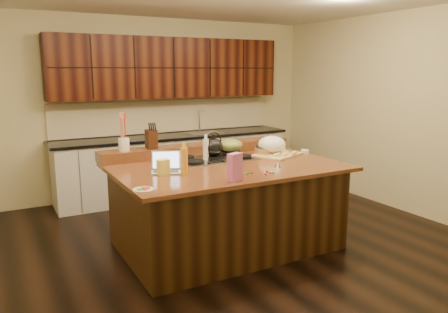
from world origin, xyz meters
TOP-DOWN VIEW (x-y plane):
  - room at (0.00, 0.00)m, footprint 5.52×5.02m
  - island at (0.00, 0.00)m, footprint 2.40×1.60m
  - back_ledge at (0.00, 0.70)m, footprint 2.40×0.30m
  - cooktop at (0.00, 0.30)m, footprint 0.92×0.52m
  - back_counter at (0.30, 2.23)m, footprint 3.70×0.66m
  - kettle at (0.00, 0.30)m, footprint 0.25×0.25m
  - green_bowl at (0.30, 0.43)m, footprint 0.36×0.36m
  - laptop at (-0.69, 0.00)m, footprint 0.36×0.33m
  - oil_bottle at (-0.59, -0.23)m, footprint 0.08×0.08m
  - vinegar_bottle at (-0.11, 0.27)m, footprint 0.07×0.07m
  - wooden_tray at (0.75, 0.20)m, footprint 0.68×0.60m
  - ramekin_a at (1.15, 0.10)m, footprint 0.13×0.13m
  - ramekin_b at (0.80, 0.03)m, footprint 0.10×0.10m
  - ramekin_c at (0.99, 0.36)m, footprint 0.11×0.11m
  - strainer_bowl at (0.67, 0.25)m, footprint 0.28×0.28m
  - kitchen_timer at (0.41, -0.38)m, footprint 0.10×0.10m
  - pink_bag at (-0.27, -0.65)m, footprint 0.15×0.12m
  - candy_plate at (-1.11, -0.56)m, footprint 0.22×0.22m
  - package_box at (-0.76, -0.12)m, footprint 0.12×0.10m
  - utensil_crock at (-0.91, 0.70)m, footprint 0.14×0.14m
  - knife_block at (-0.59, 0.70)m, footprint 0.12×0.18m
  - gumdrop_0 at (0.18, -0.51)m, footprint 0.02×0.02m
  - gumdrop_1 at (-0.27, -0.56)m, footprint 0.02×0.02m
  - gumdrop_2 at (-0.21, -0.57)m, footprint 0.02×0.02m
  - gumdrop_3 at (0.20, -0.59)m, footprint 0.02×0.02m
  - gumdrop_4 at (0.02, -0.50)m, footprint 0.02×0.02m
  - gumdrop_5 at (-0.12, -0.43)m, footprint 0.02×0.02m
  - gumdrop_6 at (-0.15, -0.50)m, footprint 0.02×0.02m
  - gumdrop_7 at (-0.09, -0.46)m, footprint 0.02×0.02m
  - gumdrop_8 at (0.10, -0.60)m, footprint 0.02×0.02m
  - gumdrop_9 at (-0.02, -0.48)m, footprint 0.02×0.02m
  - gumdrop_10 at (0.17, -0.58)m, footprint 0.02×0.02m
  - gumdrop_11 at (-0.07, -0.52)m, footprint 0.02×0.02m

SIDE VIEW (x-z plane):
  - island at x=0.00m, z-range 0.00..0.92m
  - candy_plate at x=-1.11m, z-range 0.92..0.93m
  - gumdrop_0 at x=0.18m, z-range 0.92..0.94m
  - gumdrop_1 at x=-0.27m, z-range 0.92..0.94m
  - gumdrop_2 at x=-0.21m, z-range 0.92..0.94m
  - gumdrop_3 at x=0.20m, z-range 0.92..0.94m
  - gumdrop_4 at x=0.02m, z-range 0.92..0.94m
  - gumdrop_5 at x=-0.12m, z-range 0.92..0.94m
  - gumdrop_6 at x=-0.15m, z-range 0.92..0.94m
  - gumdrop_7 at x=-0.09m, z-range 0.92..0.94m
  - gumdrop_8 at x=0.10m, z-range 0.92..0.94m
  - gumdrop_9 at x=-0.02m, z-range 0.92..0.94m
  - gumdrop_10 at x=0.17m, z-range 0.92..0.94m
  - gumdrop_11 at x=-0.07m, z-range 0.92..0.94m
  - cooktop at x=0.00m, z-range 0.91..0.96m
  - ramekin_a at x=1.15m, z-range 0.92..0.96m
  - ramekin_b at x=0.80m, z-range 0.92..0.96m
  - ramekin_c at x=0.99m, z-range 0.92..0.96m
  - kitchen_timer at x=0.41m, z-range 0.92..0.99m
  - strainer_bowl at x=0.67m, z-range 0.92..1.01m
  - laptop at x=-0.69m, z-range 0.87..1.08m
  - back_ledge at x=0.00m, z-range 0.92..1.04m
  - back_counter at x=0.30m, z-range -0.22..2.18m
  - package_box at x=-0.76m, z-range 0.92..1.07m
  - wooden_tray at x=0.75m, z-range 0.91..1.14m
  - green_bowl at x=0.30m, z-range 0.97..1.12m
  - vinegar_bottle at x=-0.11m, z-range 0.92..1.17m
  - pink_bag at x=-0.27m, z-range 0.92..1.18m
  - oil_bottle at x=-0.59m, z-range 0.92..1.19m
  - kettle at x=0.00m, z-range 0.97..1.16m
  - utensil_crock at x=-0.91m, z-range 1.04..1.18m
  - knife_block at x=-0.59m, z-range 1.04..1.25m
  - room at x=0.00m, z-range -0.01..2.71m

